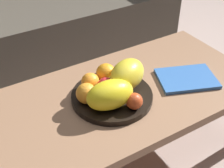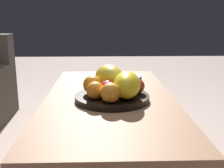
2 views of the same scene
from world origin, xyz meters
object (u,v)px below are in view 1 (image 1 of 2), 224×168
object	(u,v)px
melon_large_front	(127,75)
orange_front	(90,82)
apple_left	(106,86)
banana_bunch	(110,84)
orange_back	(86,93)
magazine	(187,79)
coffee_table	(122,100)
apple_right	(134,101)
orange_left	(106,73)
fruit_bowl	(112,96)
couch	(50,11)
melon_smaller_beside	(110,95)

from	to	relation	value
melon_large_front	orange_front	bearing A→B (deg)	155.15
melon_large_front	apple_left	world-z (taller)	melon_large_front
apple_left	banana_bunch	xyz separation A→B (m)	(0.03, 0.01, -0.01)
orange_back	apple_left	size ratio (longest dim) A/B	1.17
magazine	coffee_table	bearing A→B (deg)	-172.31
orange_back	apple_right	bearing A→B (deg)	-42.93
orange_left	fruit_bowl	bearing A→B (deg)	-104.85
orange_left	couch	bearing A→B (deg)	81.06
orange_front	apple_right	xyz separation A→B (m)	(0.09, -0.19, -0.00)
couch	magazine	bearing A→B (deg)	-82.35
coffee_table	magazine	size ratio (longest dim) A/B	4.81
couch	fruit_bowl	world-z (taller)	couch
fruit_bowl	orange_back	xyz separation A→B (m)	(-0.11, 0.01, 0.05)
couch	melon_smaller_beside	size ratio (longest dim) A/B	9.06
melon_large_front	orange_left	bearing A→B (deg)	125.34
coffee_table	banana_bunch	size ratio (longest dim) A/B	7.71
melon_large_front	melon_smaller_beside	world-z (taller)	melon_large_front
orange_back	banana_bunch	world-z (taller)	orange_back
orange_front	orange_back	bearing A→B (deg)	-129.11
orange_front	magazine	xyz separation A→B (m)	(0.41, -0.13, -0.05)
melon_large_front	orange_back	bearing A→B (deg)	179.54
melon_smaller_beside	magazine	distance (m)	0.40
orange_left	apple_left	bearing A→B (deg)	-120.22
orange_back	orange_left	bearing A→B (deg)	29.99
couch	apple_left	bearing A→B (deg)	-100.38
coffee_table	orange_left	xyz separation A→B (m)	(-0.04, 0.08, 0.11)
couch	magazine	size ratio (longest dim) A/B	6.80
melon_smaller_beside	banana_bunch	distance (m)	0.11
couch	fruit_bowl	distance (m)	1.16
melon_large_front	banana_bunch	size ratio (longest dim) A/B	1.14
fruit_bowl	banana_bunch	distance (m)	0.05
melon_smaller_beside	orange_back	world-z (taller)	melon_smaller_beside
fruit_bowl	melon_smaller_beside	bearing A→B (deg)	-126.97
orange_front	fruit_bowl	bearing A→B (deg)	-51.07
orange_front	apple_right	size ratio (longest dim) A/B	1.14
couch	orange_left	bearing A→B (deg)	-98.94
banana_bunch	magazine	bearing A→B (deg)	-15.61
orange_back	magazine	distance (m)	0.47
melon_smaller_beside	orange_left	world-z (taller)	melon_smaller_beside
melon_large_front	magazine	bearing A→B (deg)	-14.61
coffee_table	melon_large_front	xyz separation A→B (m)	(0.02, -0.00, 0.13)
orange_front	apple_left	size ratio (longest dim) A/B	1.07
couch	orange_back	xyz separation A→B (m)	(-0.30, -1.13, 0.15)
couch	coffee_table	bearing A→B (deg)	-96.58
orange_front	orange_left	size ratio (longest dim) A/B	0.89
fruit_bowl	orange_left	bearing A→B (deg)	75.15
melon_smaller_beside	couch	bearing A→B (deg)	78.93
melon_large_front	orange_front	world-z (taller)	melon_large_front
coffee_table	fruit_bowl	size ratio (longest dim) A/B	3.62
melon_smaller_beside	apple_left	world-z (taller)	melon_smaller_beside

